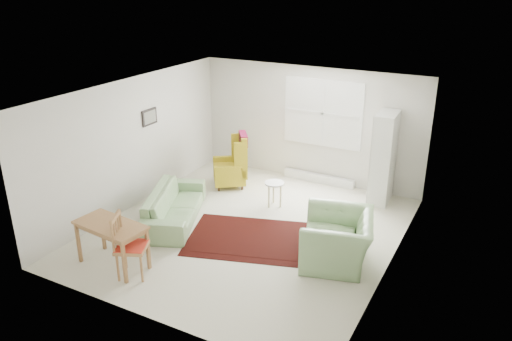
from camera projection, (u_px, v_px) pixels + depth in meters
The scene contains 10 objects.
room at pixel (255, 161), 8.61m from camera, with size 5.04×5.54×2.51m.
rug at pixel (258, 239), 8.60m from camera, with size 2.40×1.54×0.02m, color black, non-canonical shape.
sofa at pixel (174, 200), 9.14m from camera, with size 2.04×0.80×0.82m, color #83A870.
armchair at pixel (337, 235), 7.80m from camera, with size 1.22×1.07×0.95m, color #83A870.
wingback_chair at pixel (229, 160), 10.57m from camera, with size 0.68×0.72×1.18m, color gold, non-canonical shape.
coffee_table at pixel (325, 231), 8.42m from camera, with size 0.55×0.55×0.45m, color #452A15, non-canonical shape.
stool at pixel (274, 194), 9.76m from camera, with size 0.38×0.38×0.51m, color white, non-canonical shape.
cabinet at pixel (384, 158), 9.74m from camera, with size 0.38×0.73×1.83m, color silver, non-canonical shape.
desk at pixel (113, 245), 7.73m from camera, with size 1.14×0.57×0.72m, color #9D6D3F, non-canonical shape.
desk_chair at pixel (132, 246), 7.42m from camera, with size 0.44×0.44×1.01m, color #9D6D3F, non-canonical shape.
Camera 1 is at (3.82, -6.89, 4.29)m, focal length 35.00 mm.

